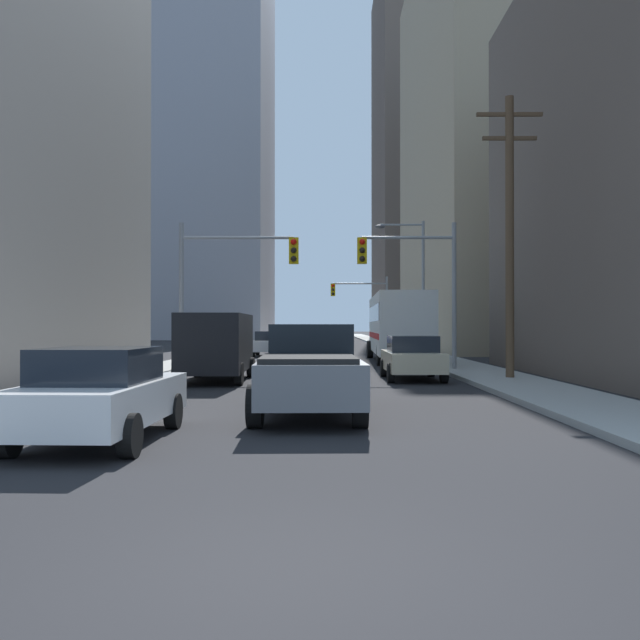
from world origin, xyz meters
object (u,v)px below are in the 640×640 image
object	(u,v)px
sedan_white	(100,394)
sedan_green	(317,346)
traffic_signal_near_right	(412,271)
pickup_truck_grey	(310,370)
sedan_silver	(269,344)
cargo_van_black	(217,343)
city_bus	(398,324)
traffic_signal_far_right	(362,299)
traffic_signal_near_left	(233,270)
sedan_beige	(412,357)
sedan_blue	(321,338)

from	to	relation	value
sedan_white	sedan_green	size ratio (longest dim) A/B	1.00
sedan_white	traffic_signal_near_right	bearing A→B (deg)	66.15
pickup_truck_grey	sedan_silver	size ratio (longest dim) A/B	1.29
cargo_van_black	city_bus	bearing A→B (deg)	57.93
city_bus	traffic_signal_far_right	bearing A→B (deg)	91.68
sedan_silver	traffic_signal_near_right	xyz separation A→B (m)	(6.89, -13.94, 3.28)
traffic_signal_near_left	traffic_signal_near_right	distance (m)	7.18
city_bus	traffic_signal_near_right	xyz separation A→B (m)	(-0.25, -7.46, 2.12)
pickup_truck_grey	sedan_beige	world-z (taller)	pickup_truck_grey
city_bus	sedan_blue	bearing A→B (deg)	99.05
sedan_green	sedan_blue	xyz separation A→B (m)	(0.04, 23.91, 0.00)
sedan_white	traffic_signal_near_left	xyz separation A→B (m)	(-0.09, 16.04, 3.32)
city_bus	traffic_signal_far_right	xyz separation A→B (m)	(-0.64, 21.88, 2.16)
pickup_truck_grey	traffic_signal_far_right	distance (m)	42.27
sedan_white	traffic_signal_near_right	xyz separation A→B (m)	(7.09, 16.04, 3.28)
city_bus	traffic_signal_near_right	world-z (taller)	traffic_signal_near_right
city_bus	pickup_truck_grey	size ratio (longest dim) A/B	2.12
sedan_silver	cargo_van_black	bearing A→B (deg)	-90.74
pickup_truck_grey	cargo_van_black	distance (m)	9.00
city_bus	traffic_signal_near_left	xyz separation A→B (m)	(-7.43, -7.46, 2.16)
traffic_signal_near_left	sedan_beige	bearing A→B (deg)	-28.95
pickup_truck_grey	sedan_green	size ratio (longest dim) A/B	1.28
cargo_van_black	sedan_white	xyz separation A→B (m)	(0.03, -11.72, -0.52)
sedan_white	traffic_signal_near_left	bearing A→B (deg)	90.32
pickup_truck_grey	traffic_signal_near_left	xyz separation A→B (m)	(-3.39, 12.67, 3.16)
sedan_blue	pickup_truck_grey	bearing A→B (deg)	-89.87
sedan_beige	sedan_green	world-z (taller)	same
sedan_silver	sedan_blue	xyz separation A→B (m)	(2.99, 19.57, 0.00)
pickup_truck_grey	sedan_silver	xyz separation A→B (m)	(-3.10, 26.61, -0.16)
sedan_blue	traffic_signal_near_right	bearing A→B (deg)	-83.37
traffic_signal_near_right	cargo_van_black	bearing A→B (deg)	-148.76
sedan_white	sedan_blue	size ratio (longest dim) A/B	1.00
pickup_truck_grey	sedan_white	xyz separation A→B (m)	(-3.30, -3.37, -0.16)
sedan_silver	sedan_blue	size ratio (longest dim) A/B	1.00
sedan_silver	traffic_signal_near_left	world-z (taller)	traffic_signal_near_left
cargo_van_black	traffic_signal_near_left	size ratio (longest dim) A/B	0.88
cargo_van_black	sedan_green	bearing A→B (deg)	77.08
sedan_silver	traffic_signal_far_right	bearing A→B (deg)	67.12
sedan_beige	sedan_silver	size ratio (longest dim) A/B	1.00
sedan_white	traffic_signal_near_right	world-z (taller)	traffic_signal_near_right
sedan_green	city_bus	bearing A→B (deg)	-27.15
city_bus	sedan_green	xyz separation A→B (m)	(-4.18, 2.15, -1.16)
pickup_truck_grey	traffic_signal_near_right	size ratio (longest dim) A/B	0.91
sedan_white	traffic_signal_near_left	distance (m)	16.38
traffic_signal_near_left	traffic_signal_far_right	size ratio (longest dim) A/B	1.00
pickup_truck_grey	sedan_blue	xyz separation A→B (m)	(-0.10, 46.19, -0.16)
city_bus	pickup_truck_grey	world-z (taller)	city_bus
cargo_van_black	sedan_beige	size ratio (longest dim) A/B	1.25
city_bus	sedan_silver	size ratio (longest dim) A/B	2.74
cargo_van_black	traffic_signal_near_right	bearing A→B (deg)	31.24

